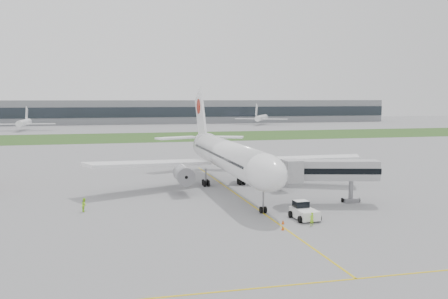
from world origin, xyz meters
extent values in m
plane|color=#949496|center=(0.00, 0.00, 0.00)|extent=(600.00, 600.00, 0.00)
cube|color=#2A5921|center=(0.00, 120.00, 0.01)|extent=(600.00, 50.00, 0.02)
cube|color=gray|center=(0.00, 230.00, 7.00)|extent=(320.00, 22.00, 14.00)
cube|color=#20262D|center=(0.00, 219.00, 7.00)|extent=(320.00, 0.60, 6.00)
cylinder|color=white|center=(0.00, 4.00, 5.60)|extent=(5.00, 38.00, 5.00)
ellipsoid|color=white|center=(0.00, -15.50, 5.60)|extent=(5.00, 11.00, 5.00)
cube|color=black|center=(0.00, -16.50, 6.50)|extent=(3.20, 1.54, 1.14)
cone|color=white|center=(0.00, 26.00, 6.40)|extent=(5.00, 10.53, 6.16)
cube|color=white|center=(-13.00, 6.00, 4.40)|extent=(22.13, 13.52, 1.70)
cube|color=white|center=(13.00, 6.00, 4.40)|extent=(22.13, 13.52, 1.70)
cylinder|color=#9D9CA1|center=(-8.00, 1.50, 3.00)|extent=(2.70, 5.20, 2.70)
cylinder|color=#9D9CA1|center=(8.00, 1.50, 3.00)|extent=(2.70, 5.20, 2.70)
cube|color=white|center=(0.00, 27.50, 11.50)|extent=(0.45, 10.90, 12.76)
cylinder|color=#A41809|center=(0.00, 28.50, 13.50)|extent=(0.60, 3.20, 3.20)
cube|color=white|center=(-5.00, 28.50, 6.80)|extent=(9.54, 6.34, 0.35)
cube|color=white|center=(5.00, 28.50, 6.80)|extent=(9.54, 6.34, 0.35)
cylinder|color=gray|center=(0.00, -15.00, 1.55)|extent=(0.24, 0.24, 3.10)
cylinder|color=black|center=(-3.20, 7.00, 0.55)|extent=(1.40, 1.10, 1.10)
cylinder|color=black|center=(3.20, 7.00, 0.55)|extent=(1.40, 1.10, 1.10)
cube|color=white|center=(4.00, -19.53, 0.76)|extent=(2.58, 4.40, 1.14)
cube|color=white|center=(3.95, -18.39, 1.72)|extent=(1.78, 1.60, 0.95)
cube|color=black|center=(3.95, -18.39, 1.76)|extent=(1.83, 1.65, 0.81)
cylinder|color=black|center=(2.65, -18.16, 0.43)|extent=(0.37, 0.87, 0.86)
cylinder|color=black|center=(5.22, -18.05, 0.43)|extent=(0.37, 0.87, 0.86)
cylinder|color=black|center=(2.78, -21.02, 0.43)|extent=(0.37, 0.87, 0.86)
cylinder|color=black|center=(5.35, -20.90, 0.43)|extent=(0.37, 0.87, 0.86)
cube|color=#ADAEB0|center=(11.84, -11.25, 4.86)|extent=(13.36, 6.03, 2.80)
cube|color=black|center=(11.84, -11.25, 4.86)|extent=(13.57, 6.16, 0.84)
cube|color=#ADAEB0|center=(5.73, -10.62, 4.86)|extent=(2.43, 3.18, 3.18)
cylinder|color=gray|center=(14.67, -11.51, 1.78)|extent=(0.65, 0.65, 3.55)
cube|color=gray|center=(14.67, -11.51, 0.33)|extent=(2.50, 1.83, 0.65)
cylinder|color=black|center=(13.50, -11.20, 0.33)|extent=(0.44, 0.70, 0.65)
cylinder|color=black|center=(15.85, -11.82, 0.33)|extent=(0.44, 0.70, 0.65)
cone|color=#D74C0B|center=(-0.50, -23.74, 0.27)|extent=(0.39, 0.39, 0.53)
cone|color=#D74C0B|center=(0.50, -21.14, 0.27)|extent=(0.39, 0.39, 0.53)
imported|color=#A2F028|center=(3.63, -22.57, 0.81)|extent=(0.69, 0.56, 1.63)
imported|color=#AEFF2A|center=(-23.12, -8.32, 0.93)|extent=(0.88, 1.03, 1.86)
camera|label=1|loc=(-20.70, -76.99, 15.25)|focal=40.00mm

